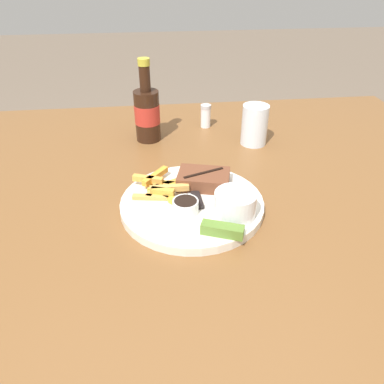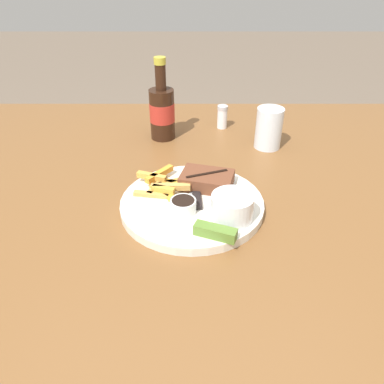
{
  "view_description": "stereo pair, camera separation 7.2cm",
  "coord_description": "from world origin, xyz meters",
  "px_view_note": "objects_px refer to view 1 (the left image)",
  "views": [
    {
      "loc": [
        -0.07,
        -0.6,
        1.17
      ],
      "look_at": [
        0.0,
        0.0,
        0.77
      ],
      "focal_mm": 35.0,
      "sensor_mm": 36.0,
      "label": 1
    },
    {
      "loc": [
        0.0,
        -0.6,
        1.17
      ],
      "look_at": [
        0.0,
        0.0,
        0.77
      ],
      "focal_mm": 35.0,
      "sensor_mm": 36.0,
      "label": 2
    }
  ],
  "objects_px": {
    "knife_utensil": "(194,190)",
    "salt_shaker": "(206,116)",
    "coleslaw_cup": "(235,203)",
    "dinner_plate": "(192,204)",
    "drinking_glass": "(255,125)",
    "pickle_spear": "(222,230)",
    "dipping_sauce_cup": "(186,206)",
    "beer_bottle": "(147,113)",
    "steak_portion": "(204,179)",
    "fork_utensil": "(154,201)"
  },
  "relations": [
    {
      "from": "steak_portion",
      "to": "salt_shaker",
      "type": "xyz_separation_m",
      "value": [
        0.06,
        0.34,
        0.0
      ]
    },
    {
      "from": "pickle_spear",
      "to": "knife_utensil",
      "type": "distance_m",
      "value": 0.15
    },
    {
      "from": "dinner_plate",
      "to": "drinking_glass",
      "type": "height_order",
      "value": "drinking_glass"
    },
    {
      "from": "knife_utensil",
      "to": "drinking_glass",
      "type": "xyz_separation_m",
      "value": [
        0.19,
        0.24,
        0.03
      ]
    },
    {
      "from": "drinking_glass",
      "to": "steak_portion",
      "type": "bearing_deg",
      "value": -126.79
    },
    {
      "from": "dinner_plate",
      "to": "salt_shaker",
      "type": "relative_size",
      "value": 4.33
    },
    {
      "from": "knife_utensil",
      "to": "salt_shaker",
      "type": "height_order",
      "value": "salt_shaker"
    },
    {
      "from": "steak_portion",
      "to": "dipping_sauce_cup",
      "type": "xyz_separation_m",
      "value": [
        -0.05,
        -0.09,
        0.0
      ]
    },
    {
      "from": "fork_utensil",
      "to": "drinking_glass",
      "type": "bearing_deg",
      "value": 48.72
    },
    {
      "from": "dipping_sauce_cup",
      "to": "fork_utensil",
      "type": "bearing_deg",
      "value": 143.98
    },
    {
      "from": "drinking_glass",
      "to": "beer_bottle",
      "type": "bearing_deg",
      "value": 168.15
    },
    {
      "from": "coleslaw_cup",
      "to": "dipping_sauce_cup",
      "type": "bearing_deg",
      "value": 166.94
    },
    {
      "from": "salt_shaker",
      "to": "dipping_sauce_cup",
      "type": "bearing_deg",
      "value": -103.28
    },
    {
      "from": "coleslaw_cup",
      "to": "beer_bottle",
      "type": "xyz_separation_m",
      "value": [
        -0.15,
        0.39,
        0.03
      ]
    },
    {
      "from": "salt_shaker",
      "to": "beer_bottle",
      "type": "bearing_deg",
      "value": -158.2
    },
    {
      "from": "fork_utensil",
      "to": "knife_utensil",
      "type": "height_order",
      "value": "knife_utensil"
    },
    {
      "from": "coleslaw_cup",
      "to": "dipping_sauce_cup",
      "type": "distance_m",
      "value": 0.09
    },
    {
      "from": "steak_portion",
      "to": "drinking_glass",
      "type": "relative_size",
      "value": 1.16
    },
    {
      "from": "coleslaw_cup",
      "to": "drinking_glass",
      "type": "bearing_deg",
      "value": 69.74
    },
    {
      "from": "coleslaw_cup",
      "to": "knife_utensil",
      "type": "bearing_deg",
      "value": 125.7
    },
    {
      "from": "coleslaw_cup",
      "to": "steak_portion",
      "type": "bearing_deg",
      "value": 110.53
    },
    {
      "from": "dinner_plate",
      "to": "drinking_glass",
      "type": "distance_m",
      "value": 0.34
    },
    {
      "from": "fork_utensil",
      "to": "knife_utensil",
      "type": "relative_size",
      "value": 0.81
    },
    {
      "from": "fork_utensil",
      "to": "salt_shaker",
      "type": "xyz_separation_m",
      "value": [
        0.16,
        0.39,
        0.01
      ]
    },
    {
      "from": "salt_shaker",
      "to": "coleslaw_cup",
      "type": "bearing_deg",
      "value": -91.7
    },
    {
      "from": "steak_portion",
      "to": "knife_utensil",
      "type": "height_order",
      "value": "steak_portion"
    },
    {
      "from": "fork_utensil",
      "to": "salt_shaker",
      "type": "height_order",
      "value": "salt_shaker"
    },
    {
      "from": "drinking_glass",
      "to": "knife_utensil",
      "type": "bearing_deg",
      "value": -127.8
    },
    {
      "from": "dinner_plate",
      "to": "steak_portion",
      "type": "xyz_separation_m",
      "value": [
        0.03,
        0.05,
        0.02
      ]
    },
    {
      "from": "dinner_plate",
      "to": "coleslaw_cup",
      "type": "bearing_deg",
      "value": -38.41
    },
    {
      "from": "dipping_sauce_cup",
      "to": "knife_utensil",
      "type": "relative_size",
      "value": 0.29
    },
    {
      "from": "drinking_glass",
      "to": "salt_shaker",
      "type": "distance_m",
      "value": 0.16
    },
    {
      "from": "pickle_spear",
      "to": "dinner_plate",
      "type": "bearing_deg",
      "value": 110.07
    },
    {
      "from": "dipping_sauce_cup",
      "to": "beer_bottle",
      "type": "distance_m",
      "value": 0.37
    },
    {
      "from": "dinner_plate",
      "to": "pickle_spear",
      "type": "height_order",
      "value": "pickle_spear"
    },
    {
      "from": "coleslaw_cup",
      "to": "pickle_spear",
      "type": "distance_m",
      "value": 0.06
    },
    {
      "from": "coleslaw_cup",
      "to": "pickle_spear",
      "type": "relative_size",
      "value": 1.0
    },
    {
      "from": "dinner_plate",
      "to": "knife_utensil",
      "type": "height_order",
      "value": "knife_utensil"
    },
    {
      "from": "dinner_plate",
      "to": "beer_bottle",
      "type": "distance_m",
      "value": 0.35
    },
    {
      "from": "knife_utensil",
      "to": "drinking_glass",
      "type": "bearing_deg",
      "value": -41.37
    },
    {
      "from": "dinner_plate",
      "to": "salt_shaker",
      "type": "xyz_separation_m",
      "value": [
        0.09,
        0.4,
        0.02
      ]
    },
    {
      "from": "dinner_plate",
      "to": "knife_utensil",
      "type": "xyz_separation_m",
      "value": [
        0.01,
        0.03,
        0.01
      ]
    },
    {
      "from": "drinking_glass",
      "to": "salt_shaker",
      "type": "relative_size",
      "value": 1.59
    },
    {
      "from": "dipping_sauce_cup",
      "to": "beer_bottle",
      "type": "relative_size",
      "value": 0.23
    },
    {
      "from": "beer_bottle",
      "to": "salt_shaker",
      "type": "xyz_separation_m",
      "value": [
        0.16,
        0.07,
        -0.04
      ]
    },
    {
      "from": "fork_utensil",
      "to": "beer_bottle",
      "type": "relative_size",
      "value": 0.63
    },
    {
      "from": "steak_portion",
      "to": "beer_bottle",
      "type": "height_order",
      "value": "beer_bottle"
    },
    {
      "from": "knife_utensil",
      "to": "beer_bottle",
      "type": "relative_size",
      "value": 0.78
    },
    {
      "from": "fork_utensil",
      "to": "knife_utensil",
      "type": "bearing_deg",
      "value": 22.65
    },
    {
      "from": "steak_portion",
      "to": "pickle_spear",
      "type": "distance_m",
      "value": 0.16
    }
  ]
}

